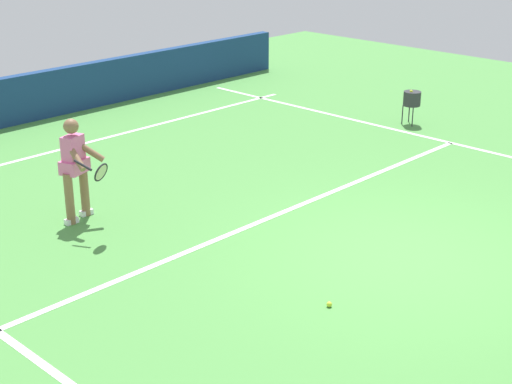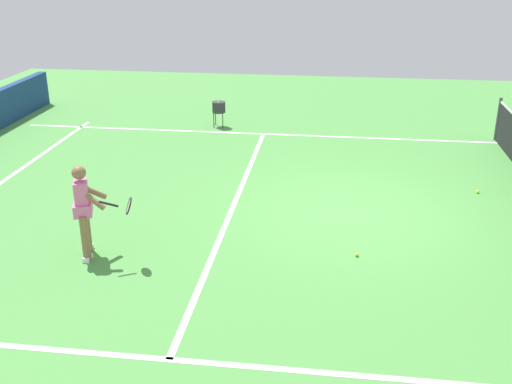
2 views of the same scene
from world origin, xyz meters
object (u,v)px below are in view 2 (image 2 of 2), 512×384
tennis_ball_near (478,192)px  tennis_ball_mid (357,255)px  tennis_player (85,208)px  ball_hopper (219,107)px

tennis_ball_near → tennis_ball_mid: (3.07, -2.50, 0.00)m
tennis_player → tennis_ball_near: bearing=117.8°
tennis_player → tennis_ball_mid: tennis_player is taller
tennis_player → ball_hopper: tennis_player is taller
tennis_ball_mid → ball_hopper: bearing=-153.2°
tennis_ball_near → ball_hopper: 7.44m
tennis_ball_mid → ball_hopper: (-7.22, -3.65, 0.51)m
ball_hopper → tennis_ball_near: bearing=56.0°
tennis_ball_mid → tennis_ball_near: bearing=140.8°
tennis_ball_near → ball_hopper: size_ratio=0.09×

